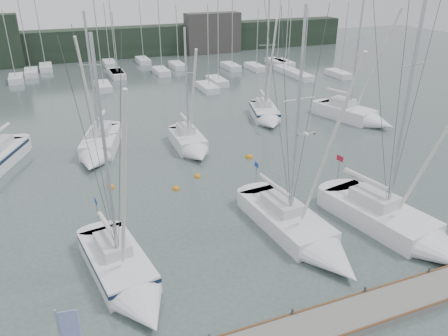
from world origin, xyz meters
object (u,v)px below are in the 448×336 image
object	(u,v)px
sailboat_near_left	(127,279)
sailboat_near_center	(307,237)
buoy_b	(249,157)
buoy_c	(111,188)
sailboat_mid_b	(98,149)
sailboat_mid_c	(191,145)
sailboat_near_right	(408,231)
sailboat_mid_d	(267,116)
buoy_d	(197,177)
sailboat_mid_e	(359,116)
buoy_a	(176,189)

from	to	relation	value
sailboat_near_left	sailboat_near_center	size ratio (longest dim) A/B	0.94
buoy_b	buoy_c	size ratio (longest dim) A/B	1.16
sailboat_mid_b	sailboat_mid_c	distance (m)	7.88
sailboat_near_right	sailboat_mid_d	bearing A→B (deg)	73.60
sailboat_mid_d	buoy_d	bearing A→B (deg)	-122.62
sailboat_mid_b	buoy_c	distance (m)	6.35
sailboat_near_right	sailboat_near_left	bearing A→B (deg)	162.38
sailboat_mid_e	buoy_d	size ratio (longest dim) A/B	27.42
sailboat_mid_e	buoy_d	xyz separation A→B (m)	(-19.49, -6.00, -0.63)
sailboat_near_left	sailboat_near_center	distance (m)	10.29
buoy_b	buoy_d	world-z (taller)	buoy_b
buoy_d	sailboat_near_center	bearing A→B (deg)	-74.33
sailboat_mid_e	buoy_b	xyz separation A→B (m)	(-14.27, -4.09, -0.63)
sailboat_near_left	buoy_c	size ratio (longest dim) A/B	24.33
sailboat_near_right	sailboat_mid_d	size ratio (longest dim) A/B	1.34
sailboat_near_right	buoy_a	world-z (taller)	sailboat_near_right
sailboat_mid_e	buoy_d	distance (m)	20.40
buoy_a	buoy_d	bearing A→B (deg)	32.92
sailboat_mid_b	sailboat_mid_d	bearing A→B (deg)	26.74
buoy_c	buoy_a	bearing A→B (deg)	-24.45
sailboat_near_center	buoy_d	xyz separation A→B (m)	(-3.02, 10.77, -0.50)
sailboat_mid_c	sailboat_mid_d	world-z (taller)	sailboat_mid_d
sailboat_near_right	sailboat_mid_e	xyz separation A→B (m)	(10.70, 18.54, 0.03)
sailboat_near_center	sailboat_mid_c	bearing A→B (deg)	91.89
sailboat_mid_b	sailboat_mid_e	size ratio (longest dim) A/B	0.90
sailboat_mid_e	buoy_a	world-z (taller)	sailboat_mid_e
buoy_b	sailboat_near_right	bearing A→B (deg)	-76.12
sailboat_near_left	sailboat_mid_c	size ratio (longest dim) A/B	1.19
sailboat_mid_c	buoy_b	xyz separation A→B (m)	(4.10, -3.02, -0.57)
sailboat_near_left	sailboat_mid_d	distance (m)	27.43
sailboat_mid_c	sailboat_mid_d	distance (m)	10.92
buoy_a	buoy_c	distance (m)	4.78
sailboat_mid_e	buoy_c	xyz separation A→B (m)	(-25.93, -5.37, -0.63)
sailboat_near_center	sailboat_mid_d	size ratio (longest dim) A/B	1.11
sailboat_near_right	sailboat_mid_b	bearing A→B (deg)	116.98
buoy_a	buoy_b	world-z (taller)	buoy_b
sailboat_mid_d	buoy_d	distance (m)	14.68
sailboat_near_right	sailboat_mid_c	world-z (taller)	sailboat_near_right
sailboat_mid_c	buoy_a	size ratio (longest dim) A/B	20.75
sailboat_near_left	buoy_b	bearing A→B (deg)	36.49
sailboat_mid_e	buoy_d	bearing A→B (deg)	178.35
sailboat_mid_c	buoy_d	bearing A→B (deg)	-101.27
sailboat_near_left	sailboat_mid_b	xyz separation A→B (m)	(0.78, 17.66, 0.07)
sailboat_near_left	buoy_b	world-z (taller)	sailboat_near_left
sailboat_mid_d	sailboat_mid_e	distance (m)	9.46
sailboat_mid_b	buoy_b	bearing A→B (deg)	-6.10
sailboat_near_center	sailboat_mid_d	world-z (taller)	sailboat_near_center
sailboat_near_left	buoy_d	bearing A→B (deg)	47.04
buoy_b	buoy_a	bearing A→B (deg)	-155.99
sailboat_near_left	buoy_c	world-z (taller)	sailboat_near_left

